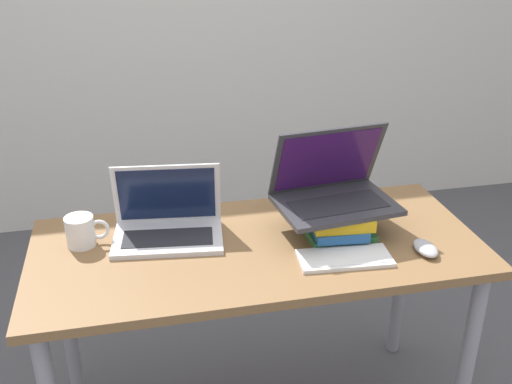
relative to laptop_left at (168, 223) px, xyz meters
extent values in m
cube|color=brown|center=(0.27, -0.11, -0.06)|extent=(1.40, 0.63, 0.03)
cylinder|color=gray|center=(0.91, -0.36, -0.43)|extent=(0.05, 0.05, 0.70)
cylinder|color=gray|center=(-0.37, 0.14, -0.43)|extent=(0.05, 0.05, 0.70)
cylinder|color=gray|center=(0.91, 0.14, -0.43)|extent=(0.05, 0.05, 0.70)
cube|color=silver|center=(0.00, -0.03, -0.04)|extent=(0.37, 0.25, 0.02)
cube|color=#232328|center=(0.00, -0.04, -0.03)|extent=(0.29, 0.14, 0.00)
cube|color=silver|center=(0.01, 0.06, 0.08)|extent=(0.34, 0.09, 0.21)
cube|color=#0F1938|center=(0.01, 0.05, 0.07)|extent=(0.31, 0.07, 0.19)
cube|color=#33753D|center=(0.54, -0.08, -0.04)|extent=(0.21, 0.22, 0.02)
cube|color=#235693|center=(0.53, -0.08, -0.01)|extent=(0.19, 0.27, 0.03)
cube|color=gold|center=(0.54, -0.08, 0.02)|extent=(0.21, 0.26, 0.04)
cube|color=#333338|center=(0.53, -0.09, 0.05)|extent=(0.39, 0.29, 0.02)
cube|color=#232328|center=(0.53, -0.10, 0.06)|extent=(0.31, 0.17, 0.00)
cube|color=#333338|center=(0.52, -0.01, 0.18)|extent=(0.38, 0.14, 0.24)
cube|color=#381451|center=(0.52, -0.01, 0.18)|extent=(0.34, 0.12, 0.21)
cube|color=white|center=(0.50, -0.26, -0.04)|extent=(0.29, 0.14, 0.01)
cube|color=silver|center=(0.50, -0.26, -0.03)|extent=(0.26, 0.12, 0.00)
ellipsoid|color=#B2B2B7|center=(0.76, -0.27, -0.03)|extent=(0.06, 0.11, 0.03)
cylinder|color=white|center=(-0.27, 0.00, 0.00)|extent=(0.09, 0.09, 0.10)
torus|color=white|center=(-0.21, 0.00, 0.00)|extent=(0.07, 0.01, 0.07)
camera|label=1|loc=(-0.08, -1.70, 0.90)|focal=42.00mm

